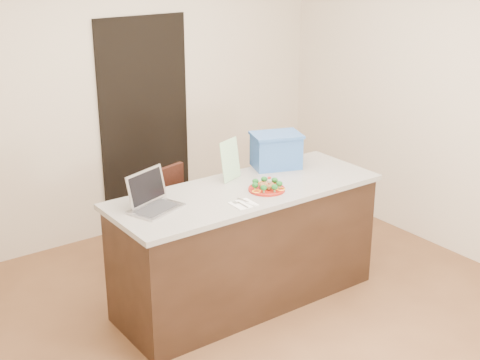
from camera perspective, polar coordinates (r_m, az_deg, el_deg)
ground at (r=5.12m, az=2.18°, el=-11.24°), size 4.00×4.00×0.00m
room_shell at (r=4.49m, az=2.45°, el=6.68°), size 4.00×4.00×4.00m
doorway at (r=6.32m, az=-8.11°, el=4.68°), size 0.90×0.02×2.00m
island at (r=5.07m, az=0.51°, el=-5.59°), size 2.06×0.76×0.92m
plate at (r=4.86m, az=2.29°, el=-0.77°), size 0.27×0.27×0.02m
meatballs at (r=4.85m, az=2.27°, el=-0.50°), size 0.11×0.11×0.04m
broccoli at (r=4.85m, az=2.29°, el=-0.30°), size 0.23×0.22×0.04m
pepper_rings at (r=4.86m, az=2.29°, el=-0.66°), size 0.23×0.24×0.01m
napkin at (r=4.61m, az=0.29°, el=-2.06°), size 0.16×0.16×0.01m
fork at (r=4.60m, az=0.02°, el=-2.01°), size 0.03×0.15×0.00m
knife at (r=4.61m, az=0.71°, el=-1.96°), size 0.03×0.19×0.01m
yogurt_bottle at (r=4.92m, az=2.51°, el=-0.25°), size 0.04×0.04×0.08m
laptop at (r=4.58m, az=-7.57°, el=-1.55°), size 0.41×0.38×0.25m
leaflet at (r=5.03m, az=-0.84°, el=1.73°), size 0.22×0.12×0.31m
blue_box at (r=5.31m, az=3.10°, el=2.55°), size 0.45×0.39×0.28m
chair at (r=5.42m, az=-5.85°, el=-3.23°), size 0.49×0.50×0.92m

